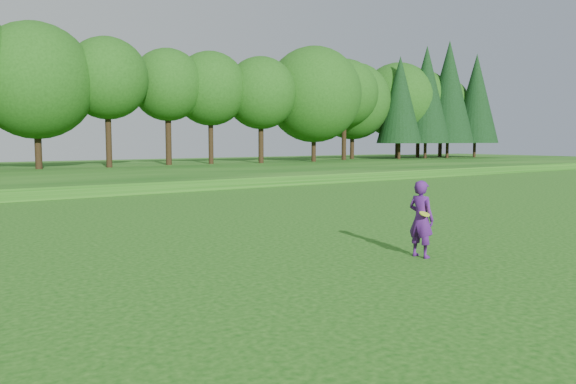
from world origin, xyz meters
TOP-DOWN VIEW (x-y plane):
  - ground at (0.00, 0.00)m, footprint 140.00×140.00m
  - berm at (0.00, 34.00)m, footprint 130.00×30.00m
  - walking_path at (0.00, 20.00)m, footprint 130.00×1.60m
  - treeline at (0.00, 38.00)m, footprint 104.00×7.00m
  - woman at (0.87, 0.53)m, footprint 0.50×0.70m

SIDE VIEW (x-z plane):
  - ground at x=0.00m, z-range 0.00..0.00m
  - walking_path at x=0.00m, z-range 0.00..0.04m
  - berm at x=0.00m, z-range 0.00..0.60m
  - woman at x=0.87m, z-range 0.00..1.82m
  - treeline at x=0.00m, z-range 0.60..15.60m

